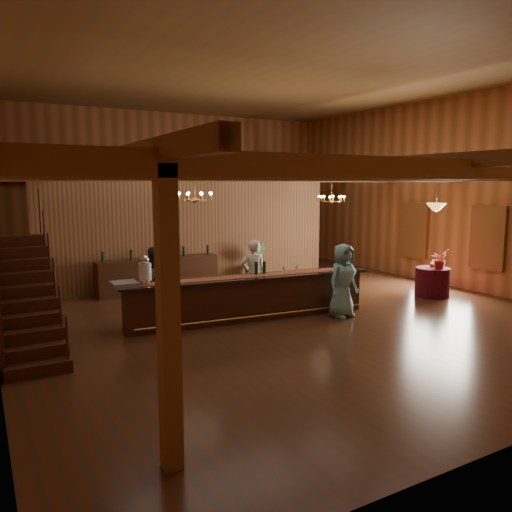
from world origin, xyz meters
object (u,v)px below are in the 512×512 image
round_table (432,282)px  guest (343,281)px  chandelier_right (331,198)px  pendant_lamp (436,207)px  chandelier_left (195,196)px  bartender (253,275)px  tasting_bar (249,297)px  staff_second (154,285)px  beverage_dispenser (145,270)px  floor_plant (255,262)px  backbar_shelf (159,275)px  raffle_drum (346,262)px

round_table → guest: size_ratio=0.53×
round_table → chandelier_right: bearing=109.7°
round_table → pendant_lamp: bearing=0.0°
chandelier_left → bartender: chandelier_left is taller
tasting_bar → chandelier_left: size_ratio=7.28×
tasting_bar → staff_second: size_ratio=3.49×
chandelier_right → pendant_lamp: (1.09, -3.05, -0.16)m
beverage_dispenser → bartender: bearing=8.7°
chandelier_left → floor_plant: size_ratio=0.66×
round_table → tasting_bar: bearing=175.4°
chandelier_right → staff_second: bearing=-163.3°
pendant_lamp → staff_second: (-7.33, 1.17, -1.57)m
chandelier_right → staff_second: (-6.24, -1.88, -1.73)m
tasting_bar → pendant_lamp: (5.38, -0.43, 1.91)m
chandelier_right → staff_second: 6.74m
backbar_shelf → raffle_drum: bearing=-50.8°
raffle_drum → chandelier_left: chandelier_left is taller
guest → staff_second: bearing=148.1°
chandelier_right → pendant_lamp: bearing=-70.3°
raffle_drum → staff_second: size_ratio=0.20×
tasting_bar → backbar_shelf: size_ratio=1.71×
chandelier_right → floor_plant: (-2.10, 1.04, -1.96)m
pendant_lamp → staff_second: bearing=170.9°
round_table → floor_plant: size_ratio=0.73×
beverage_dispenser → staff_second: 0.70m
chandelier_right → staff_second: size_ratio=0.48×
chandelier_right → bartender: size_ratio=0.47×
backbar_shelf → chandelier_left: (-0.09, -2.96, 2.26)m
round_table → beverage_dispenser: bearing=174.7°
chandelier_right → guest: bearing=-123.9°
bartender → chandelier_right: bearing=-137.7°
raffle_drum → floor_plant: size_ratio=0.28×
staff_second → bartender: bearing=173.7°
beverage_dispenser → chandelier_right: chandelier_right is taller
raffle_drum → guest: guest is taller
beverage_dispenser → chandelier_left: 2.03m
guest → floor_plant: guest is taller
beverage_dispenser → guest: 4.38m
chandelier_left → pendant_lamp: size_ratio=0.89×
chandelier_left → floor_plant: chandelier_left is taller
chandelier_right → bartender: (-3.79, -1.92, -1.72)m
chandelier_right → pendant_lamp: size_ratio=0.89×
beverage_dispenser → chandelier_left: size_ratio=0.75×
beverage_dispenser → round_table: (7.65, -0.70, -0.86)m
tasting_bar → beverage_dispenser: size_ratio=9.70×
tasting_bar → guest: (1.92, -0.90, 0.35)m
tasting_bar → raffle_drum: bearing=-1.0°
tasting_bar → staff_second: 2.12m
beverage_dispenser → floor_plant: (4.46, 3.39, -0.64)m
chandelier_right → floor_plant: 3.06m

